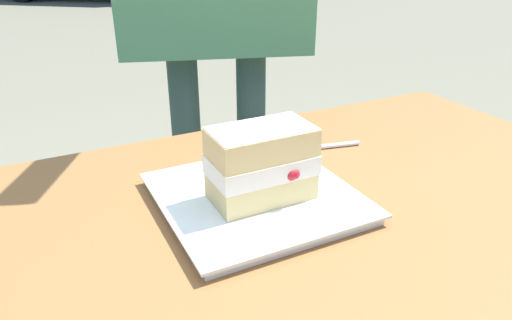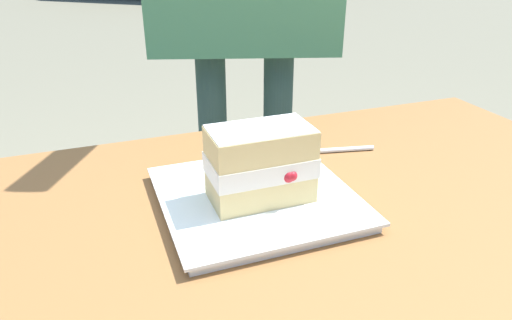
{
  "view_description": "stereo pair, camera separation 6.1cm",
  "coord_description": "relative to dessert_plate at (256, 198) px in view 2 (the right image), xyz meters",
  "views": [
    {
      "loc": [
        -0.2,
        -0.32,
        1.1
      ],
      "look_at": [
        0.04,
        0.17,
        0.84
      ],
      "focal_mm": 33.07,
      "sensor_mm": 36.0,
      "label": 1
    },
    {
      "loc": [
        -0.15,
        -0.34,
        1.1
      ],
      "look_at": [
        0.04,
        0.17,
        0.84
      ],
      "focal_mm": 33.07,
      "sensor_mm": 36.0,
      "label": 2
    }
  ],
  "objects": [
    {
      "name": "dessert_plate",
      "position": [
        0.0,
        0.0,
        0.0
      ],
      "size": [
        0.25,
        0.25,
        0.02
      ],
      "color": "white",
      "rests_on": "patio_table"
    },
    {
      "name": "cake_slice",
      "position": [
        0.0,
        -0.01,
        0.06
      ],
      "size": [
        0.13,
        0.08,
        0.1
      ],
      "color": "#E0C17A",
      "rests_on": "dessert_plate"
    },
    {
      "name": "dessert_fork",
      "position": [
        0.15,
        0.12,
        -0.0
      ],
      "size": [
        0.17,
        0.05,
        0.01
      ],
      "color": "silver",
      "rests_on": "patio_table"
    }
  ]
}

